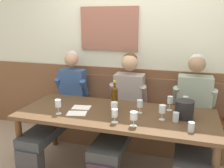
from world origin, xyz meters
TOP-DOWN VIEW (x-y plane):
  - room_wall_back at (-0.00, 1.09)m, footprint 6.80×0.12m
  - wood_wainscot_panel at (0.00, 1.04)m, footprint 6.80×0.03m
  - wall_bench at (0.00, 0.83)m, footprint 2.45×0.42m
  - dining_table at (0.00, 0.13)m, footprint 2.15×0.87m
  - person_right_seat at (-0.84, 0.44)m, footprint 0.47×1.29m
  - person_center_right_seat at (-0.01, 0.48)m, footprint 0.49×1.30m
  - person_center_left_seat at (0.83, 0.48)m, footprint 0.52×1.30m
  - ice_bucket at (0.71, 0.20)m, footprint 0.19×0.19m
  - wine_bottle_clear_water at (-0.04, 0.21)m, footprint 0.07×0.07m
  - wine_glass_mid_left at (0.26, -0.15)m, footprint 0.07×0.07m
  - wine_glass_right_end at (0.25, 0.20)m, footprint 0.06×0.06m
  - wine_glass_left_end at (0.56, 0.38)m, footprint 0.07×0.07m
  - wine_glass_center_front at (0.06, -0.13)m, footprint 0.07×0.07m
  - wine_glass_center_rear at (0.72, 0.48)m, footprint 0.06×0.06m
  - wine_glass_near_bucket at (0.02, 0.01)m, footprint 0.07×0.07m
  - wine_glass_by_bottle at (-0.59, -0.08)m, footprint 0.06×0.06m
  - wine_glass_mid_right at (0.50, 0.08)m, footprint 0.07×0.07m
  - water_tumbler_left at (0.64, 0.07)m, footprint 0.06×0.06m
  - water_tumbler_right at (0.78, -0.12)m, footprint 0.06×0.06m
  - tasting_sheet_left_guest at (-0.43, 0.18)m, footprint 0.23×0.18m
  - tasting_sheet_right_guest at (-0.40, -0.01)m, footprint 0.24×0.19m

SIDE VIEW (x-z plane):
  - wall_bench at x=0.00m, z-range -0.19..0.75m
  - wood_wainscot_panel at x=0.00m, z-range 0.00..1.05m
  - person_right_seat at x=-0.84m, z-range -0.02..1.28m
  - person_center_left_seat at x=0.83m, z-range -0.02..1.31m
  - person_center_right_seat at x=-0.01m, z-range -0.01..1.30m
  - dining_table at x=0.00m, z-range 0.29..1.02m
  - tasting_sheet_left_guest at x=-0.43m, z-range 0.73..0.73m
  - tasting_sheet_right_guest at x=-0.40m, z-range 0.73..0.73m
  - water_tumbler_right at x=0.78m, z-range 0.73..0.82m
  - water_tumbler_left at x=0.64m, z-range 0.73..0.83m
  - ice_bucket at x=0.71m, z-range 0.73..0.92m
  - wine_glass_center_front at x=0.06m, z-range 0.76..0.90m
  - wine_glass_center_rear at x=0.72m, z-range 0.76..0.91m
  - wine_glass_mid_left at x=0.26m, z-range 0.76..0.91m
  - wine_glass_right_end at x=0.25m, z-range 0.76..0.91m
  - wine_glass_mid_right at x=0.50m, z-range 0.76..0.92m
  - wine_glass_by_bottle at x=-0.59m, z-range 0.76..0.92m
  - wine_glass_left_end at x=0.56m, z-range 0.76..0.93m
  - wine_glass_near_bucket at x=0.02m, z-range 0.77..0.93m
  - wine_bottle_clear_water at x=-0.04m, z-range 0.71..1.05m
  - room_wall_back at x=0.00m, z-range 0.00..2.80m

